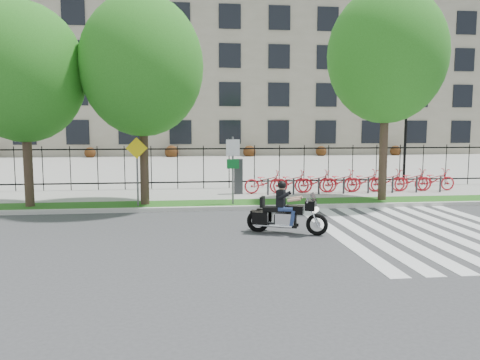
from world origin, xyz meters
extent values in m
plane|color=#38383A|center=(0.00, 0.00, 0.00)|extent=(120.00, 120.00, 0.00)
cube|color=beige|center=(0.00, 4.10, 0.07)|extent=(60.00, 0.20, 0.15)
cube|color=#215314|center=(0.00, 4.95, 0.07)|extent=(60.00, 1.50, 0.15)
cube|color=#9C9B92|center=(0.00, 7.45, 0.07)|extent=(60.00, 3.50, 0.15)
cube|color=#9C9B92|center=(0.00, 25.00, 0.05)|extent=(80.00, 34.00, 0.10)
cube|color=gray|center=(0.00, 45.00, 10.00)|extent=(60.00, 20.00, 20.00)
cylinder|color=black|center=(10.00, 12.00, 2.00)|extent=(0.14, 0.14, 4.00)
cylinder|color=black|center=(10.00, 12.00, 3.90)|extent=(0.06, 0.70, 0.70)
sphere|color=white|center=(9.65, 12.00, 4.00)|extent=(0.36, 0.36, 0.36)
sphere|color=white|center=(10.35, 12.00, 4.00)|extent=(0.36, 0.36, 0.36)
cylinder|color=#32241B|center=(-7.65, 4.95, 1.89)|extent=(0.32, 0.32, 3.48)
ellipsoid|color=#206016|center=(-7.65, 4.95, 4.91)|extent=(4.27, 4.27, 4.91)
cylinder|color=#32241B|center=(-3.55, 4.95, 2.01)|extent=(0.32, 0.32, 3.72)
ellipsoid|color=#206016|center=(-3.55, 4.95, 5.21)|extent=(4.43, 4.43, 5.10)
cylinder|color=#32241B|center=(5.67, 4.95, 2.26)|extent=(0.32, 0.32, 4.23)
ellipsoid|color=#206016|center=(5.67, 4.95, 5.73)|extent=(4.51, 4.51, 5.19)
cube|color=#2D2D33|center=(0.21, 7.20, 0.90)|extent=(0.35, 0.25, 1.50)
imported|color=red|center=(1.41, 7.20, 0.64)|extent=(1.88, 0.66, 0.99)
cylinder|color=#2D2D33|center=(1.41, 6.70, 0.50)|extent=(0.08, 0.08, 0.70)
imported|color=red|center=(2.51, 7.20, 0.64)|extent=(1.88, 0.66, 0.99)
cylinder|color=#2D2D33|center=(2.51, 6.70, 0.50)|extent=(0.08, 0.08, 0.70)
imported|color=red|center=(3.61, 7.20, 0.64)|extent=(1.88, 0.66, 0.99)
cylinder|color=#2D2D33|center=(3.61, 6.70, 0.50)|extent=(0.08, 0.08, 0.70)
imported|color=red|center=(4.71, 7.20, 0.64)|extent=(1.88, 0.66, 0.99)
cylinder|color=#2D2D33|center=(4.71, 6.70, 0.50)|extent=(0.08, 0.08, 0.70)
imported|color=red|center=(5.81, 7.20, 0.64)|extent=(1.88, 0.66, 0.99)
cylinder|color=#2D2D33|center=(5.81, 6.70, 0.50)|extent=(0.08, 0.08, 0.70)
imported|color=red|center=(6.91, 7.20, 0.64)|extent=(1.88, 0.66, 0.99)
cylinder|color=#2D2D33|center=(6.91, 6.70, 0.50)|extent=(0.08, 0.08, 0.70)
imported|color=red|center=(8.01, 7.20, 0.64)|extent=(1.88, 0.66, 0.99)
cylinder|color=#2D2D33|center=(8.01, 6.70, 0.50)|extent=(0.08, 0.08, 0.70)
imported|color=red|center=(9.11, 7.20, 0.64)|extent=(1.88, 0.66, 0.99)
cylinder|color=#2D2D33|center=(9.11, 6.70, 0.50)|extent=(0.08, 0.08, 0.70)
cylinder|color=#59595B|center=(-0.29, 4.60, 1.40)|extent=(0.07, 0.07, 2.50)
cube|color=white|center=(-0.29, 4.56, 2.25)|extent=(0.50, 0.03, 0.60)
cube|color=#0C6626|center=(-0.29, 4.56, 1.65)|extent=(0.45, 0.03, 0.35)
cylinder|color=#59595B|center=(-3.77, 4.60, 1.35)|extent=(0.07, 0.07, 2.40)
cube|color=yellow|center=(-3.77, 4.56, 2.25)|extent=(0.78, 0.03, 0.78)
torus|color=black|center=(1.58, -0.13, 0.30)|extent=(0.61, 0.35, 0.62)
torus|color=black|center=(0.02, 0.53, 0.30)|extent=(0.65, 0.38, 0.65)
cube|color=black|center=(1.42, -0.06, 0.85)|extent=(0.44, 0.56, 0.27)
cube|color=#26262B|center=(1.48, -0.08, 1.05)|extent=(0.30, 0.46, 0.27)
cube|color=silver|center=(0.76, 0.22, 0.40)|extent=(0.61, 0.49, 0.36)
cube|color=black|center=(1.01, 0.11, 0.70)|extent=(0.57, 0.47, 0.23)
cube|color=black|center=(0.47, 0.34, 0.68)|extent=(0.70, 0.54, 0.13)
cube|color=black|center=(0.14, 0.48, 0.88)|extent=(0.20, 0.31, 0.30)
cube|color=black|center=(0.04, 0.23, 0.45)|extent=(0.47, 0.31, 0.36)
cube|color=black|center=(0.25, 0.73, 0.45)|extent=(0.47, 0.31, 0.36)
cube|color=black|center=(0.64, 0.27, 1.00)|extent=(0.34, 0.41, 0.46)
sphere|color=tan|center=(0.66, 0.26, 1.34)|extent=(0.21, 0.21, 0.21)
sphere|color=black|center=(0.66, 0.26, 1.38)|extent=(0.24, 0.24, 0.24)
camera|label=1|loc=(-2.02, -12.56, 3.00)|focal=35.00mm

